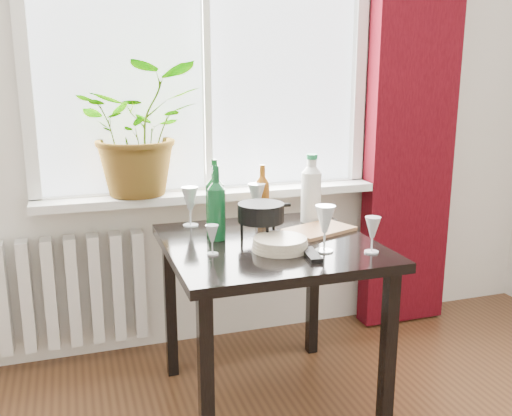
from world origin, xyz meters
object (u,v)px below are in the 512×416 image
object	(u,v)px
wineglass_front_right	(325,228)
plate_stack	(280,244)
wineglass_back_left	(190,206)
cutting_board	(319,230)
wineglass_front_left	(212,240)
tv_remote	(312,255)
fondue_pot	(261,221)
potted_plant	(140,129)
wine_bottle_left	(216,202)
wine_bottle_right	(215,197)
wineglass_back_center	(257,203)
wineglass_far_right	(372,235)
cleaning_bottle	(311,187)
radiator	(62,292)
bottle_amber	(262,192)
table	(269,263)

from	to	relation	value
wineglass_front_right	plate_stack	xyz separation A→B (m)	(-0.16, 0.07, -0.07)
wineglass_back_left	cutting_board	distance (m)	0.59
wineglass_front_left	tv_remote	size ratio (longest dim) A/B	0.75
wineglass_back_left	fondue_pot	size ratio (longest dim) A/B	0.83
wineglass_front_right	plate_stack	world-z (taller)	wineglass_front_right
potted_plant	plate_stack	size ratio (longest dim) A/B	2.81
potted_plant	wine_bottle_left	bearing A→B (deg)	-64.87
fondue_pot	wine_bottle_right	bearing A→B (deg)	161.17
plate_stack	wineglass_front_left	bearing A→B (deg)	174.68
fondue_pot	wineglass_back_center	bearing A→B (deg)	90.59
wineglass_far_right	wineglass_back_left	bearing A→B (deg)	134.19
wine_bottle_left	cleaning_bottle	distance (m)	0.51
radiator	bottle_amber	distance (m)	1.10
cleaning_bottle	wineglass_front_left	size ratio (longest dim) A/B	2.75
wineglass_far_right	wineglass_front_left	bearing A→B (deg)	164.08
table	wineglass_front_right	xyz separation A→B (m)	(0.16, -0.19, 0.19)
potted_plant	wineglass_front_left	distance (m)	0.81
wine_bottle_left	cutting_board	bearing A→B (deg)	-3.22
wineglass_front_right	cutting_board	bearing A→B (deg)	69.61
wineglass_back_center	wineglass_back_left	distance (m)	0.31
wine_bottle_right	wineglass_back_left	world-z (taller)	wine_bottle_right
wineglass_back_center	bottle_amber	bearing A→B (deg)	40.64
wine_bottle_left	wineglass_back_left	world-z (taller)	wine_bottle_left
tv_remote	table	bearing A→B (deg)	118.35
bottle_amber	table	bearing A→B (deg)	-103.69
wineglass_back_center	cutting_board	size ratio (longest dim) A/B	0.66
table	wine_bottle_left	bearing A→B (deg)	152.30
radiator	cleaning_bottle	size ratio (longest dim) A/B	2.44
potted_plant	cleaning_bottle	world-z (taller)	potted_plant
cleaning_bottle	cutting_board	world-z (taller)	cleaning_bottle
potted_plant	bottle_amber	world-z (taller)	potted_plant
wineglass_back_left	plate_stack	size ratio (longest dim) A/B	0.83
table	plate_stack	size ratio (longest dim) A/B	3.77
tv_remote	cutting_board	xyz separation A→B (m)	(0.17, 0.31, -0.00)
bottle_amber	wineglass_front_left	world-z (taller)	bottle_amber
potted_plant	tv_remote	size ratio (longest dim) A/B	4.00
wineglass_back_center	plate_stack	distance (m)	0.42
plate_stack	potted_plant	bearing A→B (deg)	121.07
table	tv_remote	xyz separation A→B (m)	(0.09, -0.23, 0.10)
wine_bottle_right	bottle_amber	size ratio (longest dim) A/B	1.22
cleaning_bottle	radiator	bearing A→B (deg)	161.72
wineglass_front_left	radiator	bearing A→B (deg)	128.97
radiator	bottle_amber	xyz separation A→B (m)	(0.93, -0.30, 0.50)
table	wine_bottle_left	xyz separation A→B (m)	(-0.20, 0.10, 0.25)
wine_bottle_left	cleaning_bottle	xyz separation A→B (m)	(0.49, 0.15, 0.01)
wine_bottle_left	wineglass_back_center	world-z (taller)	wine_bottle_left
bottle_amber	radiator	bearing A→B (deg)	162.31
wine_bottle_right	wineglass_back_center	bearing A→B (deg)	29.36
potted_plant	wineglass_front_right	xyz separation A→B (m)	(0.60, -0.80, -0.33)
bottle_amber	potted_plant	bearing A→B (deg)	151.54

